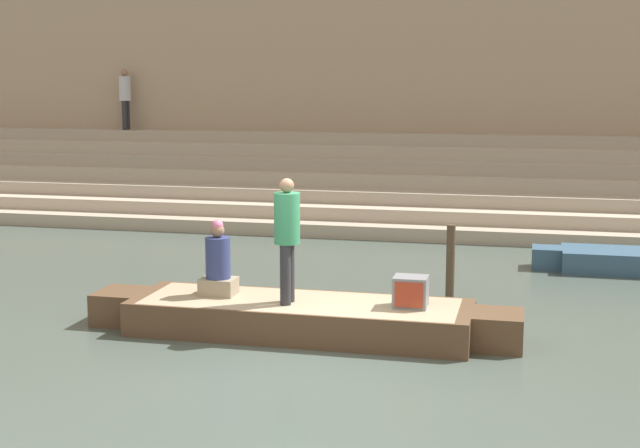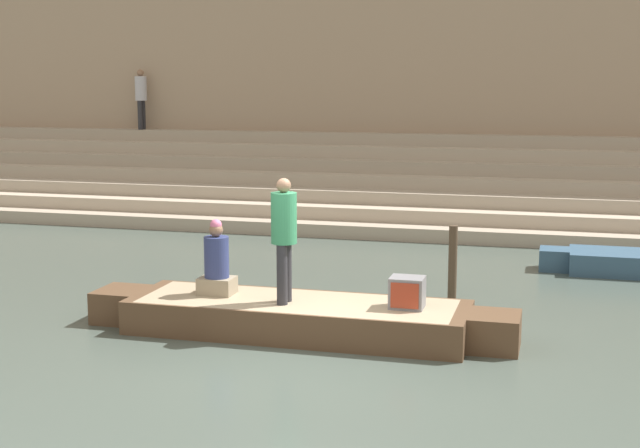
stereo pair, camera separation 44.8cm
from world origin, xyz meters
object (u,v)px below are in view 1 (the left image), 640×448
Objects in this scene: person_rowing at (218,265)px; mooring_post at (450,262)px; person_standing at (287,232)px; tv_set at (411,292)px; rowboat_main at (300,316)px; person_on_steps at (125,95)px.

person_rowing reaches higher than mooring_post.
person_standing reaches higher than tv_set.
tv_set is 2.45m from mooring_post.
person_standing is at bearing -177.85° from tv_set.
rowboat_main is 3.10m from mooring_post.
person_standing reaches higher than rowboat_main.
person_standing is 1.41× the size of mooring_post.
rowboat_main is 3.52× the size of person_standing.
mooring_post is 13.71m from person_on_steps.
rowboat_main is at bearing 177.35° from tv_set.
mooring_post is (0.32, 2.42, -0.07)m from tv_set.
rowboat_main is 14.39m from person_on_steps.
mooring_post is (1.86, 2.45, 0.36)m from rowboat_main.
person_on_steps reaches higher than rowboat_main.
person_rowing is at bearing 176.76° from rowboat_main.
rowboat_main is 1.40m from person_rowing.
person_rowing reaches higher than rowboat_main.
person_on_steps is (-6.84, 11.48, 2.19)m from person_rowing.
tv_set reaches higher than rowboat_main.
person_standing is at bearing -115.59° from person_on_steps.
person_standing is 3.79× the size of tv_set.
mooring_post is at bearing 78.70° from tv_set.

